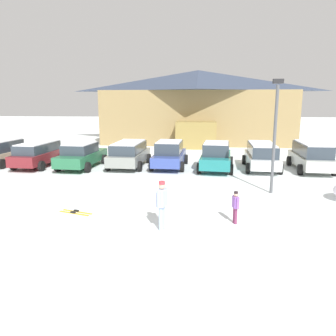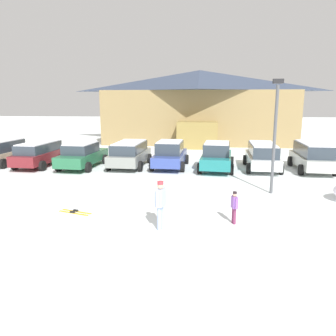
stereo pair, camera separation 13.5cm
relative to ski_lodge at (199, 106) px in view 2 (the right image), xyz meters
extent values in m
plane|color=white|center=(-1.91, -26.73, -3.72)|extent=(160.00, 160.00, 0.00)
cube|color=#947B4C|center=(0.00, 0.06, -1.11)|extent=(18.93, 10.33, 5.23)
pyramid|color=#333F56|center=(0.00, 0.06, 2.57)|extent=(19.55, 10.95, 2.13)
cube|color=olive|center=(-0.22, -5.64, -2.52)|extent=(3.67, 1.94, 2.40)
cube|color=tan|center=(-13.41, -14.37, -3.10)|extent=(2.14, 4.31, 0.60)
cube|color=#2D3842|center=(-13.41, -14.45, -2.46)|extent=(1.83, 3.30, 0.69)
cube|color=white|center=(-13.41, -14.45, -2.09)|extent=(1.71, 3.13, 0.06)
cylinder|color=black|center=(-14.21, -12.99, -3.40)|extent=(0.28, 0.66, 0.64)
cylinder|color=black|center=(-12.34, -13.18, -3.40)|extent=(0.28, 0.66, 0.64)
cylinder|color=black|center=(-12.60, -15.75, -3.40)|extent=(0.28, 0.66, 0.64)
cube|color=maroon|center=(-10.62, -14.73, -3.08)|extent=(2.05, 4.64, 0.65)
cube|color=#2D3842|center=(-10.63, -14.82, -2.46)|extent=(1.76, 3.54, 0.58)
cube|color=white|center=(-10.63, -14.82, -2.15)|extent=(1.65, 3.36, 0.06)
cylinder|color=black|center=(-11.44, -13.26, -3.40)|extent=(0.27, 0.65, 0.64)
cylinder|color=black|center=(-9.59, -13.40, -3.40)|extent=(0.27, 0.65, 0.64)
cylinder|color=black|center=(-11.65, -16.05, -3.40)|extent=(0.27, 0.65, 0.64)
cylinder|color=black|center=(-9.80, -16.20, -3.40)|extent=(0.27, 0.65, 0.64)
cube|color=#266943|center=(-7.68, -14.90, -3.07)|extent=(2.22, 4.70, 0.66)
cube|color=#2D3842|center=(-7.70, -15.13, -2.45)|extent=(1.80, 2.51, 0.59)
cube|color=white|center=(-7.70, -15.13, -2.12)|extent=(1.68, 2.38, 0.06)
cylinder|color=black|center=(-8.51, -13.41, -3.40)|extent=(0.28, 0.66, 0.64)
cylinder|color=black|center=(-6.58, -13.59, -3.40)|extent=(0.28, 0.66, 0.64)
cylinder|color=black|center=(-8.77, -16.22, -3.40)|extent=(0.28, 0.66, 0.64)
cylinder|color=black|center=(-6.84, -16.40, -3.40)|extent=(0.28, 0.66, 0.64)
cube|color=gray|center=(-4.67, -14.41, -3.08)|extent=(2.18, 4.67, 0.65)
cube|color=#2D3842|center=(-4.68, -14.50, -2.44)|extent=(1.88, 3.56, 0.62)
cube|color=white|center=(-4.68, -14.50, -2.11)|extent=(1.76, 3.38, 0.06)
cylinder|color=black|center=(-5.58, -12.94, -3.40)|extent=(0.26, 0.65, 0.64)
cylinder|color=black|center=(-3.57, -13.07, -3.40)|extent=(0.26, 0.65, 0.64)
cylinder|color=black|center=(-5.78, -15.75, -3.40)|extent=(0.26, 0.65, 0.64)
cylinder|color=black|center=(-3.76, -15.89, -3.40)|extent=(0.26, 0.65, 0.64)
cube|color=#354999|center=(-2.02, -14.44, -3.09)|extent=(2.07, 4.45, 0.62)
cube|color=#2D3842|center=(-2.04, -14.66, -2.41)|extent=(1.71, 2.36, 0.74)
cube|color=white|center=(-2.04, -14.66, -2.01)|extent=(1.59, 2.24, 0.06)
cylinder|color=black|center=(-2.88, -13.03, -3.40)|extent=(0.26, 0.65, 0.64)
cylinder|color=black|center=(-0.98, -13.17, -3.40)|extent=(0.26, 0.65, 0.64)
cylinder|color=black|center=(-3.07, -15.71, -3.40)|extent=(0.26, 0.65, 0.64)
cylinder|color=black|center=(-1.17, -15.85, -3.40)|extent=(0.26, 0.65, 0.64)
cube|color=#1E7777|center=(0.93, -14.95, -3.07)|extent=(2.24, 4.50, 0.66)
cube|color=#2D3842|center=(0.90, -15.16, -2.38)|extent=(1.79, 2.41, 0.71)
cube|color=white|center=(0.90, -15.16, -2.00)|extent=(1.67, 2.29, 0.06)
cylinder|color=black|center=(0.14, -13.51, -3.40)|extent=(0.29, 0.66, 0.64)
cylinder|color=black|center=(2.02, -13.72, -3.40)|extent=(0.29, 0.66, 0.64)
cylinder|color=black|center=(-0.17, -16.17, -3.40)|extent=(0.29, 0.66, 0.64)
cylinder|color=black|center=(1.72, -16.39, -3.40)|extent=(0.29, 0.66, 0.64)
cube|color=white|center=(3.79, -14.59, -3.10)|extent=(2.08, 4.80, 0.60)
cube|color=#2D3842|center=(3.78, -14.68, -2.47)|extent=(1.79, 3.67, 0.68)
cube|color=white|center=(3.78, -14.68, -2.10)|extent=(1.67, 3.48, 0.06)
cylinder|color=black|center=(2.96, -13.07, -3.40)|extent=(0.27, 0.65, 0.64)
cylinder|color=black|center=(4.83, -13.21, -3.40)|extent=(0.27, 0.65, 0.64)
cylinder|color=black|center=(2.75, -15.97, -3.40)|extent=(0.27, 0.65, 0.64)
cylinder|color=black|center=(4.61, -16.11, -3.40)|extent=(0.27, 0.65, 0.64)
cube|color=beige|center=(6.75, -14.83, -3.08)|extent=(2.03, 4.66, 0.65)
cube|color=#2D3842|center=(6.74, -14.92, -2.39)|extent=(1.75, 3.56, 0.73)
cube|color=white|center=(6.74, -14.92, -2.00)|extent=(1.63, 3.38, 0.06)
cylinder|color=black|center=(5.89, -13.36, -3.40)|extent=(0.26, 0.65, 0.64)
cylinder|color=black|center=(7.78, -13.48, -3.40)|extent=(0.26, 0.65, 0.64)
cylinder|color=black|center=(5.71, -16.19, -3.40)|extent=(0.26, 0.65, 0.64)
cylinder|color=black|center=(7.60, -16.30, -3.40)|extent=(0.26, 0.65, 0.64)
cylinder|color=#792F54|center=(0.91, -24.15, -3.43)|extent=(0.10, 0.10, 0.57)
cylinder|color=#792F54|center=(0.94, -24.28, -3.43)|extent=(0.10, 0.10, 0.57)
cube|color=#8F58B6|center=(0.93, -24.22, -2.95)|extent=(0.23, 0.31, 0.40)
cylinder|color=#8F58B6|center=(0.89, -24.04, -2.94)|extent=(0.08, 0.08, 0.38)
cylinder|color=#8F58B6|center=(0.97, -24.39, -2.94)|extent=(0.08, 0.08, 0.38)
sphere|color=tan|center=(0.93, -24.22, -2.67)|extent=(0.15, 0.15, 0.15)
cylinder|color=black|center=(0.93, -24.22, -2.59)|extent=(0.14, 0.14, 0.07)
cylinder|color=#96ACD4|center=(-1.56, -24.88, -3.31)|extent=(0.15, 0.15, 0.82)
cylinder|color=#96ACD4|center=(-1.62, -25.05, -3.31)|extent=(0.15, 0.15, 0.82)
cube|color=#A6B6E0|center=(-1.59, -24.96, -2.61)|extent=(0.36, 0.46, 0.58)
cylinder|color=#A6B6E0|center=(-1.51, -24.72, -2.60)|extent=(0.11, 0.11, 0.55)
cylinder|color=#A6B6E0|center=(-1.67, -25.20, -2.60)|extent=(0.11, 0.11, 0.55)
sphere|color=tan|center=(-1.59, -24.96, -2.22)|extent=(0.21, 0.21, 0.21)
cylinder|color=#BE333C|center=(-1.59, -24.96, -2.10)|extent=(0.20, 0.20, 0.10)
cube|color=gold|center=(-5.03, -23.45, -3.71)|extent=(1.31, 0.52, 0.02)
cube|color=black|center=(-5.08, -23.44, -3.67)|extent=(0.22, 0.14, 0.06)
cube|color=gold|center=(-5.10, -23.64, -3.71)|extent=(1.31, 0.52, 0.02)
cube|color=black|center=(-5.15, -23.63, -3.67)|extent=(0.22, 0.14, 0.06)
cylinder|color=#515459|center=(3.13, -20.16, -1.25)|extent=(0.14, 0.14, 4.94)
cube|color=#232326|center=(3.13, -20.16, 1.37)|extent=(0.44, 0.24, 0.20)
camera|label=1|loc=(-0.66, -35.30, 0.53)|focal=35.00mm
camera|label=2|loc=(-0.53, -35.29, 0.53)|focal=35.00mm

